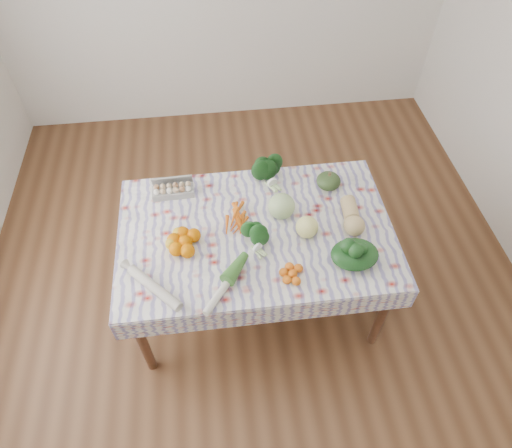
# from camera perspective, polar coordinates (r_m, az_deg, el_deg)

# --- Properties ---
(ground) EXTENTS (4.50, 4.50, 0.00)m
(ground) POSITION_cam_1_polar(r_m,az_deg,el_deg) (3.38, -0.00, -9.00)
(ground) COLOR #55341D
(ground) RESTS_ON ground
(dining_table) EXTENTS (1.60, 1.00, 0.75)m
(dining_table) POSITION_cam_1_polar(r_m,az_deg,el_deg) (2.82, -0.00, -1.85)
(dining_table) COLOR brown
(dining_table) RESTS_ON ground
(tablecloth) EXTENTS (1.66, 1.06, 0.01)m
(tablecloth) POSITION_cam_1_polar(r_m,az_deg,el_deg) (2.76, -0.00, -0.86)
(tablecloth) COLOR white
(tablecloth) RESTS_ON dining_table
(egg_carton) EXTENTS (0.26, 0.11, 0.07)m
(egg_carton) POSITION_cam_1_polar(r_m,az_deg,el_deg) (2.97, -10.34, 4.10)
(egg_carton) COLOR #A2A29D
(egg_carton) RESTS_ON tablecloth
(carrot_bunch) EXTENTS (0.26, 0.25, 0.04)m
(carrot_bunch) POSITION_cam_1_polar(r_m,az_deg,el_deg) (2.79, -2.94, 0.59)
(carrot_bunch) COLOR orange
(carrot_bunch) RESTS_ON tablecloth
(kale_bunch) EXTENTS (0.22, 0.21, 0.16)m
(kale_bunch) POSITION_cam_1_polar(r_m,az_deg,el_deg) (2.98, 1.56, 6.33)
(kale_bunch) COLOR #133B13
(kale_bunch) RESTS_ON tablecloth
(kabocha_squash) EXTENTS (0.19, 0.19, 0.10)m
(kabocha_squash) POSITION_cam_1_polar(r_m,az_deg,el_deg) (3.00, 9.05, 5.33)
(kabocha_squash) COLOR #314921
(kabocha_squash) RESTS_ON tablecloth
(cabbage) EXTENTS (0.17, 0.17, 0.16)m
(cabbage) POSITION_cam_1_polar(r_m,az_deg,el_deg) (2.78, 3.21, 2.24)
(cabbage) COLOR #AECF87
(cabbage) RESTS_ON tablecloth
(butternut_squash) EXTENTS (0.15, 0.28, 0.13)m
(butternut_squash) POSITION_cam_1_polar(r_m,az_deg,el_deg) (2.81, 11.93, 1.06)
(butternut_squash) COLOR tan
(butternut_squash) RESTS_ON tablecloth
(orange_cluster) EXTENTS (0.34, 0.34, 0.09)m
(orange_cluster) POSITION_cam_1_polar(r_m,az_deg,el_deg) (2.67, -8.86, -2.22)
(orange_cluster) COLOR #D76900
(orange_cluster) RESTS_ON tablecloth
(broccoli) EXTENTS (0.20, 0.20, 0.11)m
(broccoli) POSITION_cam_1_polar(r_m,az_deg,el_deg) (2.63, -0.47, -2.08)
(broccoli) COLOR #1A511B
(broccoli) RESTS_ON tablecloth
(mandarin_cluster) EXTENTS (0.22, 0.22, 0.05)m
(mandarin_cluster) POSITION_cam_1_polar(r_m,az_deg,el_deg) (2.54, 4.62, -6.18)
(mandarin_cluster) COLOR orange
(mandarin_cluster) RESTS_ON tablecloth
(grapefruit) EXTENTS (0.17, 0.17, 0.13)m
(grapefruit) POSITION_cam_1_polar(r_m,az_deg,el_deg) (2.70, 6.38, -0.38)
(grapefruit) COLOR #EFED82
(grapefruit) RESTS_ON tablecloth
(spinach_bag) EXTENTS (0.29, 0.25, 0.12)m
(spinach_bag) POSITION_cam_1_polar(r_m,az_deg,el_deg) (2.63, 12.23, -3.74)
(spinach_bag) COLOR #123613
(spinach_bag) RESTS_ON tablecloth
(daikon) EXTENTS (0.32, 0.33, 0.06)m
(daikon) POSITION_cam_1_polar(r_m,az_deg,el_deg) (2.54, -12.58, -7.76)
(daikon) COLOR beige
(daikon) RESTS_ON tablecloth
(leek) EXTENTS (0.28, 0.35, 0.04)m
(leek) POSITION_cam_1_polar(r_m,az_deg,el_deg) (2.50, -3.79, -7.57)
(leek) COLOR silver
(leek) RESTS_ON tablecloth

